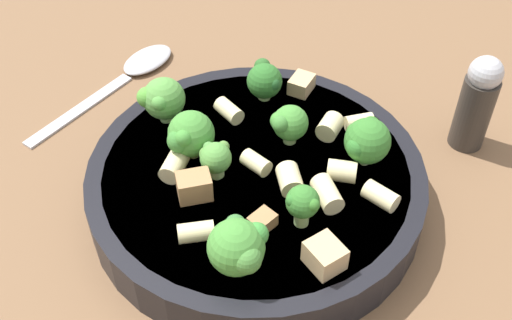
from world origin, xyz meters
name	(u,v)px	position (x,y,z in m)	size (l,w,h in m)	color
ground_plane	(256,201)	(0.00, 0.00, 0.00)	(2.00, 2.00, 0.00)	brown
pasta_bowl	(256,183)	(0.00, 0.00, 0.02)	(0.27, 0.27, 0.04)	black
broccoli_floret_0	(366,140)	(-0.07, 0.05, 0.06)	(0.04, 0.04, 0.04)	#9EC175
broccoli_floret_1	(265,80)	(-0.06, -0.06, 0.06)	(0.03, 0.03, 0.03)	#9EC175
broccoli_floret_2	(303,203)	(0.01, 0.06, 0.06)	(0.02, 0.03, 0.04)	#9EC175
broccoli_floret_3	(288,123)	(-0.04, -0.01, 0.06)	(0.03, 0.03, 0.03)	#9EC175
broccoli_floret_4	(215,158)	(0.03, -0.02, 0.06)	(0.03, 0.03, 0.03)	#9EC175
broccoli_floret_5	(162,99)	(0.02, -0.10, 0.06)	(0.04, 0.04, 0.04)	#84AD60
broccoli_floret_6	(238,247)	(0.07, 0.06, 0.06)	(0.04, 0.04, 0.04)	#9EC175
broccoli_floret_7	(190,135)	(0.03, -0.05, 0.06)	(0.04, 0.04, 0.04)	#93B766
rigatoni_0	(342,171)	(-0.04, 0.05, 0.05)	(0.02, 0.02, 0.02)	beige
rigatoni_1	(174,166)	(0.05, -0.04, 0.05)	(0.02, 0.02, 0.02)	beige
rigatoni_2	(330,127)	(-0.07, 0.01, 0.05)	(0.02, 0.02, 0.02)	beige
rigatoni_3	(359,122)	(-0.10, 0.02, 0.04)	(0.01, 0.01, 0.02)	beige
rigatoni_4	(255,165)	(0.00, 0.00, 0.04)	(0.01, 0.01, 0.02)	beige
rigatoni_5	(196,232)	(0.08, 0.02, 0.04)	(0.01, 0.01, 0.03)	beige
rigatoni_6	(229,111)	(-0.02, -0.06, 0.04)	(0.01, 0.01, 0.03)	beige
rigatoni_7	(290,180)	(-0.01, 0.03, 0.05)	(0.02, 0.02, 0.02)	beige
rigatoni_8	(381,196)	(-0.05, 0.09, 0.05)	(0.02, 0.02, 0.03)	beige
rigatoni_9	(327,194)	(-0.02, 0.06, 0.05)	(0.02, 0.02, 0.03)	beige
chicken_chunk_0	(262,221)	(0.03, 0.05, 0.04)	(0.02, 0.01, 0.01)	#A87A4C
chicken_chunk_1	(194,186)	(0.05, -0.01, 0.05)	(0.03, 0.02, 0.02)	#A87A4C
chicken_chunk_2	(325,256)	(0.02, 0.10, 0.05)	(0.02, 0.02, 0.02)	tan
chicken_chunk_3	(301,84)	(-0.10, -0.05, 0.04)	(0.02, 0.02, 0.01)	tan
pepper_shaker	(477,102)	(-0.19, 0.07, 0.05)	(0.03, 0.03, 0.09)	#332D28
spoon	(131,72)	(-0.02, -0.21, 0.00)	(0.19, 0.06, 0.01)	silver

